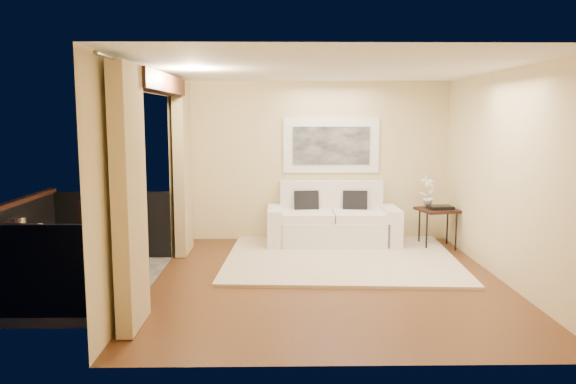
{
  "coord_description": "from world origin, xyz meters",
  "views": [
    {
      "loc": [
        -0.64,
        -7.04,
        2.13
      ],
      "look_at": [
        -0.51,
        0.83,
        1.05
      ],
      "focal_mm": 35.0,
      "sensor_mm": 36.0,
      "label": 1
    }
  ],
  "objects_px": {
    "sofa": "(332,222)",
    "side_table": "(438,212)",
    "orchid": "(428,191)",
    "balcony_chair_far": "(102,235)",
    "balcony_chair_near": "(16,257)",
    "bistro_table": "(27,241)",
    "ice_bucket": "(19,225)"
  },
  "relations": [
    {
      "from": "sofa",
      "to": "balcony_chair_far",
      "type": "relative_size",
      "value": 2.01
    },
    {
      "from": "side_table",
      "to": "orchid",
      "type": "height_order",
      "value": "orchid"
    },
    {
      "from": "sofa",
      "to": "balcony_chair_far",
      "type": "xyz_separation_m",
      "value": [
        -3.14,
        -2.13,
        0.26
      ]
    },
    {
      "from": "orchid",
      "to": "balcony_chair_far",
      "type": "xyz_separation_m",
      "value": [
        -4.69,
        -2.04,
        -0.27
      ]
    },
    {
      "from": "sofa",
      "to": "side_table",
      "type": "distance_m",
      "value": 1.71
    },
    {
      "from": "orchid",
      "to": "balcony_chair_near",
      "type": "bearing_deg",
      "value": -153.64
    },
    {
      "from": "orchid",
      "to": "ice_bucket",
      "type": "bearing_deg",
      "value": -157.38
    },
    {
      "from": "side_table",
      "to": "balcony_chair_far",
      "type": "relative_size",
      "value": 0.66
    },
    {
      "from": "bistro_table",
      "to": "balcony_chair_far",
      "type": "bearing_deg",
      "value": 23.38
    },
    {
      "from": "bistro_table",
      "to": "ice_bucket",
      "type": "xyz_separation_m",
      "value": [
        -0.11,
        0.05,
        0.18
      ]
    },
    {
      "from": "side_table",
      "to": "ice_bucket",
      "type": "xyz_separation_m",
      "value": [
        -5.72,
        -2.16,
        0.23
      ]
    },
    {
      "from": "balcony_chair_near",
      "to": "bistro_table",
      "type": "bearing_deg",
      "value": 107.49
    },
    {
      "from": "balcony_chair_far",
      "to": "balcony_chair_near",
      "type": "distance_m",
      "value": 1.03
    },
    {
      "from": "side_table",
      "to": "orchid",
      "type": "bearing_deg",
      "value": 126.18
    },
    {
      "from": "balcony_chair_far",
      "to": "bistro_table",
      "type": "bearing_deg",
      "value": 31.4
    },
    {
      "from": "sofa",
      "to": "side_table",
      "type": "bearing_deg",
      "value": -8.62
    },
    {
      "from": "sofa",
      "to": "ice_bucket",
      "type": "distance_m",
      "value": 4.73
    },
    {
      "from": "orchid",
      "to": "balcony_chair_far",
      "type": "relative_size",
      "value": 0.49
    },
    {
      "from": "bistro_table",
      "to": "ice_bucket",
      "type": "height_order",
      "value": "ice_bucket"
    },
    {
      "from": "orchid",
      "to": "balcony_chair_far",
      "type": "distance_m",
      "value": 5.12
    },
    {
      "from": "orchid",
      "to": "balcony_chair_far",
      "type": "bearing_deg",
      "value": -156.53
    },
    {
      "from": "sofa",
      "to": "balcony_chair_near",
      "type": "relative_size",
      "value": 2.41
    },
    {
      "from": "bistro_table",
      "to": "balcony_chair_near",
      "type": "height_order",
      "value": "balcony_chair_near"
    },
    {
      "from": "ice_bucket",
      "to": "orchid",
      "type": "bearing_deg",
      "value": 22.62
    },
    {
      "from": "side_table",
      "to": "balcony_chair_near",
      "type": "distance_m",
      "value": 6.14
    },
    {
      "from": "sofa",
      "to": "balcony_chair_near",
      "type": "height_order",
      "value": "sofa"
    },
    {
      "from": "side_table",
      "to": "balcony_chair_far",
      "type": "height_order",
      "value": "balcony_chair_far"
    },
    {
      "from": "orchid",
      "to": "bistro_table",
      "type": "height_order",
      "value": "orchid"
    },
    {
      "from": "bistro_table",
      "to": "sofa",
      "type": "bearing_deg",
      "value": 32.1
    },
    {
      "from": "ice_bucket",
      "to": "side_table",
      "type": "bearing_deg",
      "value": 20.67
    },
    {
      "from": "side_table",
      "to": "bistro_table",
      "type": "height_order",
      "value": "bistro_table"
    },
    {
      "from": "orchid",
      "to": "side_table",
      "type": "bearing_deg",
      "value": -53.82
    }
  ]
}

